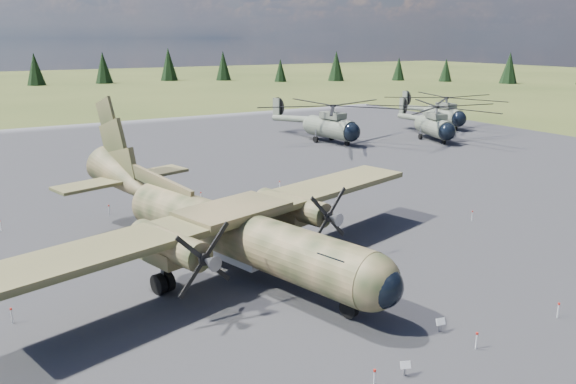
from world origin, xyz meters
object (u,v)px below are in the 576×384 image
helicopter_near (330,116)px  helicopter_mid (435,116)px  transport_plane (222,221)px  helicopter_far (444,106)px

helicopter_near → helicopter_mid: size_ratio=1.05×
transport_plane → helicopter_mid: bearing=15.5°
transport_plane → helicopter_near: size_ratio=1.20×
transport_plane → helicopter_near: transport_plane is taller
helicopter_near → helicopter_far: 23.69m
helicopter_far → transport_plane: bearing=-138.1°
helicopter_mid → helicopter_far: size_ratio=1.02×
transport_plane → helicopter_far: (54.00, 34.98, 0.55)m
helicopter_mid → helicopter_far: helicopter_far is taller
transport_plane → helicopter_far: transport_plane is taller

